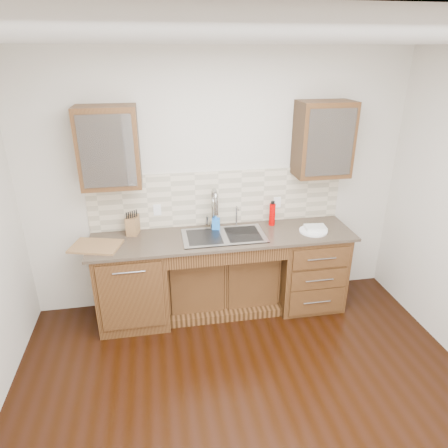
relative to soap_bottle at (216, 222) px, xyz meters
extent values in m
cube|color=black|center=(0.05, -1.59, -1.05)|extent=(4.00, 3.50, 0.10)
cube|color=white|center=(0.05, -1.59, 1.75)|extent=(4.00, 3.50, 0.10)
cube|color=beige|center=(0.05, 0.21, 0.35)|extent=(4.00, 0.10, 2.70)
cube|color=#593014|center=(-0.90, -0.15, -0.56)|extent=(0.70, 0.62, 0.88)
cube|color=#593014|center=(0.05, -0.06, -0.65)|extent=(1.20, 0.44, 0.70)
cube|color=#593014|center=(1.00, -0.15, -0.56)|extent=(0.70, 0.62, 0.88)
cube|color=#84705B|center=(0.05, -0.16, -0.10)|extent=(2.70, 0.65, 0.03)
cube|color=beige|center=(0.05, 0.15, 0.21)|extent=(2.70, 0.02, 0.59)
cube|color=#9E9EA5|center=(0.05, -0.18, -0.17)|extent=(0.84, 0.46, 0.19)
cylinder|color=#999993|center=(-0.02, 0.05, 0.11)|extent=(0.04, 0.04, 0.40)
cylinder|color=#999993|center=(0.23, 0.06, 0.03)|extent=(0.02, 0.02, 0.24)
cube|color=#593014|center=(-1.00, -0.01, 0.83)|extent=(0.55, 0.34, 0.75)
cube|color=#593014|center=(1.10, -0.01, 0.83)|extent=(0.55, 0.34, 0.75)
cube|color=white|center=(-0.60, 0.14, 0.12)|extent=(0.08, 0.01, 0.12)
cube|color=white|center=(0.70, 0.14, 0.12)|extent=(0.08, 0.01, 0.12)
imported|color=#247EF1|center=(0.00, 0.00, 0.00)|extent=(0.10, 0.10, 0.18)
cylinder|color=#D70000|center=(0.61, 0.01, 0.03)|extent=(0.07, 0.07, 0.24)
cylinder|color=white|center=(0.99, -0.23, -0.08)|extent=(0.35, 0.35, 0.02)
cube|color=#EEEAC6|center=(1.02, -0.21, -0.06)|extent=(0.23, 0.18, 0.03)
cube|color=brown|center=(-0.86, 0.05, 0.00)|extent=(0.14, 0.19, 0.19)
cube|color=#A3632F|center=(-1.20, -0.21, -0.08)|extent=(0.53, 0.43, 0.02)
imported|color=white|center=(-1.08, -0.01, 0.77)|extent=(0.12, 0.12, 0.09)
imported|color=white|center=(-0.85, -0.01, 0.77)|extent=(0.10, 0.10, 0.10)
imported|color=white|center=(1.04, -0.01, 0.77)|extent=(0.13, 0.13, 0.09)
imported|color=white|center=(1.20, -0.01, 0.77)|extent=(0.13, 0.13, 0.09)
camera|label=1|loc=(-0.59, -3.80, 1.65)|focal=32.00mm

